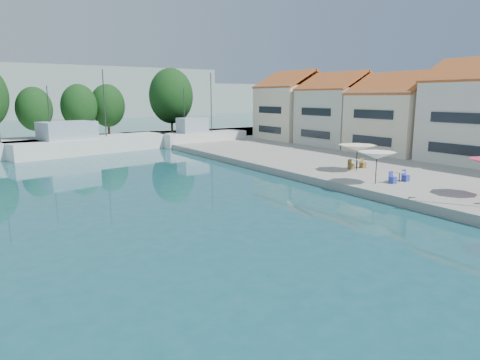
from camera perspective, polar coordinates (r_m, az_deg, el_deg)
quay_right at (r=46.92m, az=21.60°, el=2.57°), size 32.00×92.00×0.60m
quay_far at (r=65.15m, az=-25.36°, el=4.45°), size 90.00×16.00×0.60m
hill_east at (r=185.90m, az=-14.97°, el=10.49°), size 140.00×40.00×12.00m
building_04 at (r=49.92m, az=20.58°, el=8.55°), size 9.00×8.80×9.20m
building_05 at (r=55.85m, az=13.19°, el=9.40°), size 8.40×8.80×9.70m
building_06 at (r=62.52m, az=7.26°, el=9.96°), size 9.00×8.80×10.20m
trawler_03 at (r=54.15m, az=-19.60°, el=4.56°), size 19.78×9.29×10.20m
trawler_04 at (r=59.53m, az=-5.06°, el=5.69°), size 12.65×4.45×10.20m
tree_05 at (r=68.33m, az=-25.74°, el=8.52°), size 5.00×5.00×7.40m
tree_06 at (r=69.60m, az=-20.67°, el=9.16°), size 5.32×5.32×7.88m
tree_07 at (r=71.82m, az=-17.25°, el=9.45°), size 5.38×5.38×7.97m
tree_08 at (r=71.95m, az=-9.18°, el=11.00°), size 7.15×7.15×10.58m
umbrella_white at (r=31.03m, az=17.80°, el=3.14°), size 2.64×2.64×2.24m
umbrella_cream at (r=35.92m, az=15.37°, el=4.14°), size 3.04×3.04×2.16m
cafe_table_02 at (r=32.36m, az=20.47°, el=0.21°), size 1.82×0.70×0.76m
cafe_table_03 at (r=37.48m, az=15.34°, el=1.91°), size 1.82×0.70×0.76m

